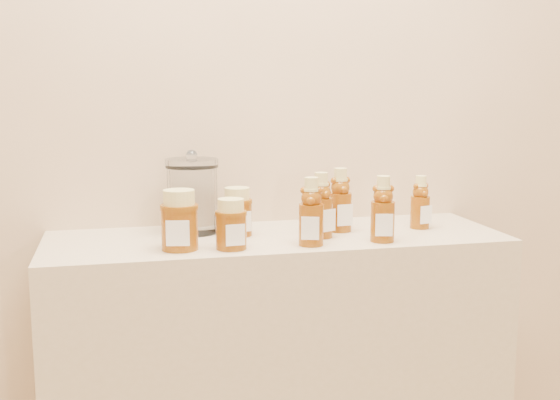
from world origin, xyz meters
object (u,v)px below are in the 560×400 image
object	(u,v)px
bear_bottle_front_left	(311,207)
glass_canister	(192,193)
honey_jar_left	(179,220)
bear_bottle_back_left	(321,201)
display_table	(277,396)

from	to	relation	value
bear_bottle_front_left	glass_canister	bearing A→B (deg)	161.05
bear_bottle_front_left	honey_jar_left	world-z (taller)	bear_bottle_front_left
bear_bottle_front_left	honey_jar_left	xyz separation A→B (m)	(-0.32, 0.03, -0.02)
bear_bottle_back_left	bear_bottle_front_left	xyz separation A→B (m)	(-0.05, -0.08, -0.00)
display_table	honey_jar_left	bearing A→B (deg)	-159.17
display_table	honey_jar_left	distance (m)	0.59
display_table	honey_jar_left	size ratio (longest dim) A/B	8.24
bear_bottle_back_left	glass_canister	size ratio (longest dim) A/B	0.89
display_table	bear_bottle_back_left	distance (m)	0.56
honey_jar_left	bear_bottle_front_left	bearing A→B (deg)	6.26
glass_canister	bear_bottle_back_left	bearing A→B (deg)	-22.82
display_table	glass_canister	world-z (taller)	glass_canister
display_table	bear_bottle_front_left	distance (m)	0.56
bear_bottle_back_left	glass_canister	xyz separation A→B (m)	(-0.32, 0.13, 0.01)
bear_bottle_back_left	display_table	bearing A→B (deg)	134.56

